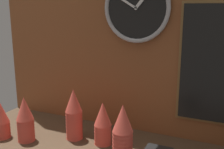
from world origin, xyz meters
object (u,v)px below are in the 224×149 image
Objects in this scene: cup_stack_center at (103,123)px; cup_stack_center_left at (74,114)px; cup_stack_left at (25,119)px; wall_clock at (137,8)px; cup_stack_center_right at (123,137)px; cup_stack_far_left at (1,119)px.

cup_stack_center_left is at bearing -177.00° from cup_stack_center.
wall_clock is at bearing 36.36° from cup_stack_left.
cup_stack_center is 0.62× the size of wall_clock.
cup_stack_center_right reaches higher than cup_stack_center_left.
cup_stack_left is 0.36m from cup_stack_center.
cup_stack_far_left is 0.62m from cup_stack_center_right.
wall_clock is at bearing 66.42° from cup_stack_center.
cup_stack_far_left is at bearing -170.10° from cup_stack_left.
cup_stack_left is at bearing 9.90° from cup_stack_far_left.
cup_stack_center_right reaches higher than cup_stack_far_left.
cup_stack_far_left is 0.35m from cup_stack_center_left.
wall_clock reaches higher than cup_stack_left.
cup_stack_center_left reaches higher than cup_stack_far_left.
cup_stack_far_left is 0.71× the size of cup_stack_center_right.
cup_stack_center_left is at bearing 23.03° from cup_stack_far_left.
cup_stack_center_right is 0.58m from wall_clock.
cup_stack_center_left is 0.22m from cup_stack_left.
cup_stack_center_right is at bearing -42.57° from cup_stack_center.
cup_stack_center_left is 0.76× the size of wall_clock.
cup_stack_far_left is 0.81m from wall_clock.
cup_stack_far_left is at bearing -179.89° from cup_stack_center_right.
cup_stack_center_right is (0.49, -0.02, 0.02)m from cup_stack_left.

